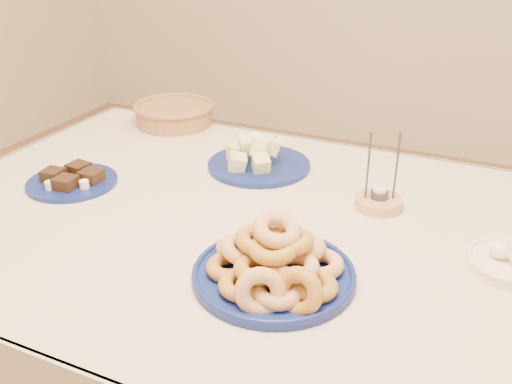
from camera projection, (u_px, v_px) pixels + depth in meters
dining_table at (265, 261)px, 1.35m from camera, size 1.71×1.11×0.75m
donut_platter at (274, 264)px, 1.08m from camera, size 0.40×0.40×0.14m
melon_plate at (258, 157)px, 1.57m from camera, size 0.30×0.30×0.10m
brownie_plate at (72, 180)px, 1.48m from camera, size 0.28×0.28×0.04m
wicker_basket at (174, 113)px, 1.90m from camera, size 0.30×0.30×0.07m
candle_holder at (379, 201)px, 1.36m from camera, size 0.15×0.15×0.19m
egg_bowl at (511, 261)px, 1.13m from camera, size 0.20×0.20×0.06m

